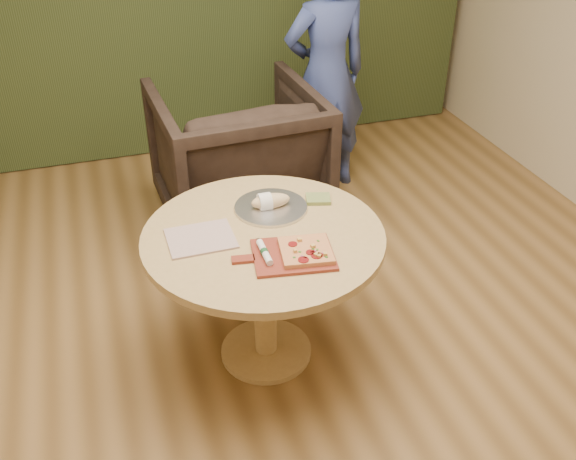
# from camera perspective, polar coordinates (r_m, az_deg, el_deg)

# --- Properties ---
(room_shell) EXTENTS (5.04, 6.04, 2.84)m
(room_shell) POSITION_cam_1_polar(r_m,az_deg,el_deg) (2.41, 0.71, 9.23)
(room_shell) COLOR olive
(room_shell) RESTS_ON ground
(pedestal_table) EXTENTS (1.13, 1.13, 0.75)m
(pedestal_table) POSITION_cam_1_polar(r_m,az_deg,el_deg) (3.04, -2.16, -2.51)
(pedestal_table) COLOR tan
(pedestal_table) RESTS_ON ground
(pizza_paddle) EXTENTS (0.47, 0.33, 0.01)m
(pizza_paddle) POSITION_cam_1_polar(r_m,az_deg,el_deg) (2.80, 0.25, -2.24)
(pizza_paddle) COLOR maroon
(pizza_paddle) RESTS_ON pedestal_table
(flatbread_pizza) EXTENTS (0.25, 0.25, 0.04)m
(flatbread_pizza) POSITION_cam_1_polar(r_m,az_deg,el_deg) (2.79, 1.61, -1.86)
(flatbread_pizza) COLOR tan
(flatbread_pizza) RESTS_ON pizza_paddle
(cutlery_roll) EXTENTS (0.03, 0.20, 0.03)m
(cutlery_roll) POSITION_cam_1_polar(r_m,az_deg,el_deg) (2.78, -2.10, -1.98)
(cutlery_roll) COLOR white
(cutlery_roll) RESTS_ON pizza_paddle
(newspaper) EXTENTS (0.30, 0.25, 0.01)m
(newspaper) POSITION_cam_1_polar(r_m,az_deg,el_deg) (2.94, -7.77, -0.75)
(newspaper) COLOR silver
(newspaper) RESTS_ON pedestal_table
(serving_tray) EXTENTS (0.36, 0.36, 0.02)m
(serving_tray) POSITION_cam_1_polar(r_m,az_deg,el_deg) (3.14, -1.54, 2.03)
(serving_tray) COLOR silver
(serving_tray) RESTS_ON pedestal_table
(bread_roll) EXTENTS (0.19, 0.09, 0.09)m
(bread_roll) POSITION_cam_1_polar(r_m,az_deg,el_deg) (3.12, -1.70, 2.57)
(bread_roll) COLOR #E1C089
(bread_roll) RESTS_ON serving_tray
(green_packet) EXTENTS (0.14, 0.13, 0.02)m
(green_packet) POSITION_cam_1_polar(r_m,az_deg,el_deg) (3.21, 2.70, 2.78)
(green_packet) COLOR #576B30
(green_packet) RESTS_ON pedestal_table
(armchair) EXTENTS (1.06, 1.00, 1.04)m
(armchair) POSITION_cam_1_polar(r_m,az_deg,el_deg) (4.24, -4.52, 7.07)
(armchair) COLOR black
(armchair) RESTS_ON ground
(person_standing) EXTENTS (0.65, 0.46, 1.71)m
(person_standing) POSITION_cam_1_polar(r_m,az_deg,el_deg) (4.58, 3.40, 13.61)
(person_standing) COLOR navy
(person_standing) RESTS_ON ground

